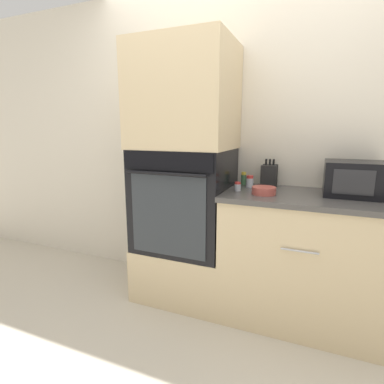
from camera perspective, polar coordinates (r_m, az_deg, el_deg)
The scene contains 12 objects.
ground_plane at distance 2.34m, azimuth 4.38°, elevation -23.68°, with size 12.00×12.00×0.00m, color beige.
wall_back at distance 2.52m, azimuth 9.36°, elevation 9.21°, with size 8.00×0.05×2.50m.
oven_cabinet_base at distance 2.59m, azimuth -1.35°, elevation -14.52°, with size 0.73×0.60×0.42m.
wall_oven at distance 2.38m, azimuth -1.45°, elevation -1.32°, with size 0.71×0.64×0.79m.
oven_cabinet_upper at distance 2.33m, azimuth -1.52°, elevation 17.67°, with size 0.73×0.60×0.76m.
counter_unit at distance 2.30m, azimuth 19.92°, elevation -11.80°, with size 1.08×0.63×0.93m.
microwave at distance 2.24m, azimuth 28.57°, elevation 2.24°, with size 0.37×0.32×0.23m.
knife_block at distance 2.37m, azimuth 14.48°, elevation 3.04°, with size 0.11×0.13×0.21m.
bowl at distance 2.09m, azimuth 13.53°, elevation 0.28°, with size 0.16×0.16×0.05m.
condiment_jar_near at distance 2.31m, azimuth 10.94°, elevation 1.96°, with size 0.06×0.06×0.09m.
condiment_jar_mid at distance 2.41m, azimuth 9.80°, elevation 2.55°, with size 0.04×0.04×0.10m.
condiment_jar_far at distance 2.17m, azimuth 8.68°, elevation 1.04°, with size 0.05×0.05×0.06m.
Camera 1 is at (0.57, -1.82, 1.36)m, focal length 28.00 mm.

